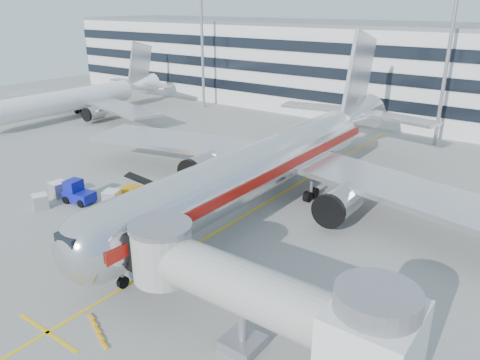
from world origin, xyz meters
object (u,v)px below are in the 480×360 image
Objects in this scene: belt_loader at (145,191)px; cargo_container_left at (40,202)px; baggage_tug at (78,193)px; cargo_container_right at (59,189)px; main_jet at (273,160)px; ramp_worker at (160,214)px; cargo_container_front at (112,198)px.

belt_loader reaches higher than cargo_container_left.
cargo_container_right is at bearing -174.11° from baggage_tug.
main_jet reaches higher than ramp_worker.
cargo_container_front is at bearing 43.19° from cargo_container_left.
belt_loader is (-10.95, -7.42, -3.53)m from main_jet.
baggage_tug is 1.71× the size of ramp_worker.
cargo_container_front is (6.19, 1.86, -0.04)m from cargo_container_right.
main_jet is 28.79× the size of cargo_container_left.
belt_loader is at bearing 69.76° from cargo_container_front.
main_jet is 30.77× the size of cargo_container_right.
cargo_container_left is 6.88m from cargo_container_front.
baggage_tug reaches higher than cargo_container_left.
baggage_tug is 1.86× the size of cargo_container_left.
cargo_container_right is 0.87× the size of cargo_container_front.
baggage_tug is 3.70m from cargo_container_front.
cargo_container_front is 0.99× the size of ramp_worker.
cargo_container_left is at bearing -67.64° from cargo_container_right.
main_jet is at bearing 34.11° from belt_loader.
cargo_container_left is 0.92× the size of ramp_worker.
cargo_container_front is at bearing 16.68° from cargo_container_right.
cargo_container_right is 6.46m from cargo_container_front.
belt_loader reaches higher than cargo_container_right.
baggage_tug is at bearing -133.32° from belt_loader.
cargo_container_left is at bearing -138.12° from main_jet.
cargo_container_right is at bearing -145.29° from belt_loader.
cargo_container_right is 0.86× the size of ramp_worker.
cargo_container_left is (-17.18, -15.40, -3.50)m from main_jet.
ramp_worker is at bearing -1.62° from cargo_container_front.
ramp_worker is (6.92, -0.20, 0.19)m from cargo_container_front.
belt_loader is 9.00m from cargo_container_right.
cargo_container_left is at bearing -127.95° from belt_loader.
main_jet is 22.49m from cargo_container_right.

